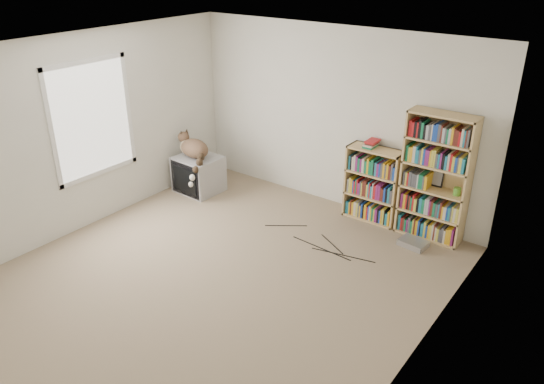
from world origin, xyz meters
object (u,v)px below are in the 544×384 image
Objects in this scene: crt_tv at (199,174)px; dvd_player at (413,243)px; bookcase_tall at (436,180)px; cat at (194,152)px; bookcase_short at (374,186)px.

crt_tv is 3.32m from dvd_player.
dvd_player is (-0.05, -0.37, -0.75)m from bookcase_tall.
crt_tv is at bearing -167.33° from bookcase_tall.
cat is 3.44m from bookcase_tall.
bookcase_tall is at bearing -0.01° from bookcase_short.
bookcase_short is at bearing 26.83° from cat.
bookcase_short reaches higher than dvd_player.
crt_tv is 0.90× the size of cat.
dvd_player is at bearing 8.93° from crt_tv.
crt_tv reaches higher than dvd_player.
cat is 2.16× the size of dvd_player.
bookcase_short is (2.52, 0.83, -0.17)m from cat.
cat reaches higher than dvd_player.
bookcase_short is (2.52, 0.75, 0.20)m from crt_tv.
cat is 0.44× the size of bookcase_tall.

